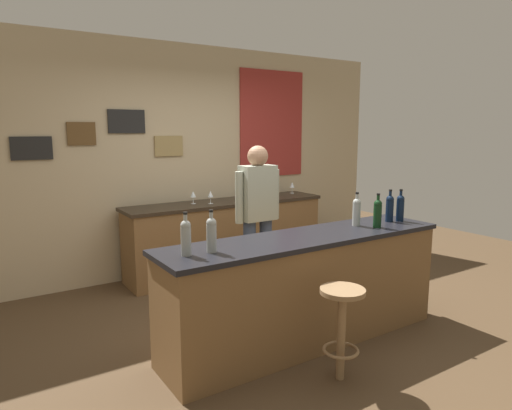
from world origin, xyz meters
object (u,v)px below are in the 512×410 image
object	(u,v)px
wine_bottle_a	(186,236)
wine_bottle_f	(400,207)
bartender	(258,213)
coffee_mug	(255,194)
bar_stool	(342,318)
wine_bottle_b	(211,233)
wine_bottle_e	(390,207)
wine_bottle_c	(357,211)
wine_glass_a	(193,195)
wine_bottle_d	(378,212)
wine_glass_b	(210,195)
wine_glass_c	(292,185)

from	to	relation	value
wine_bottle_a	wine_bottle_f	distance (m)	2.20
bartender	coffee_mug	size ratio (longest dim) A/B	12.96
bar_stool	wine_bottle_b	world-z (taller)	wine_bottle_b
wine_bottle_e	bar_stool	bearing A→B (deg)	-152.15
wine_bottle_c	wine_glass_a	xyz separation A→B (m)	(-0.65, 2.03, -0.05)
wine_bottle_a	wine_bottle_d	distance (m)	1.80
wine_bottle_d	wine_bottle_e	distance (m)	0.32
bar_stool	wine_glass_b	distance (m)	2.66
wine_bottle_d	wine_bottle_b	bearing A→B (deg)	177.47
wine_glass_a	wine_glass_c	xyz separation A→B (m)	(1.54, 0.07, 0.00)
bartender	coffee_mug	world-z (taller)	bartender
wine_bottle_c	wine_bottle_f	bearing A→B (deg)	-8.79
wine_bottle_b	wine_glass_b	xyz separation A→B (m)	(1.03, 2.00, -0.05)
wine_bottle_f	coffee_mug	bearing A→B (deg)	97.75
wine_bottle_b	wine_glass_a	xyz separation A→B (m)	(0.86, 2.11, -0.05)
wine_glass_c	coffee_mug	xyz separation A→B (m)	(-0.67, -0.09, -0.06)
wine_bottle_d	wine_glass_b	size ratio (longest dim) A/B	1.97
bartender	coffee_mug	distance (m)	1.23
wine_bottle_d	wine_glass_b	bearing A→B (deg)	105.58
bartender	wine_bottle_d	size ratio (longest dim) A/B	5.29
bar_stool	wine_bottle_e	bearing A→B (deg)	27.85
wine_bottle_c	wine_bottle_d	world-z (taller)	same
wine_bottle_d	bartender	bearing A→B (deg)	115.85
wine_bottle_a	wine_bottle_e	xyz separation A→B (m)	(2.10, 0.03, 0.00)
wine_bottle_e	wine_glass_a	bearing A→B (deg)	117.00
bartender	wine_bottle_d	xyz separation A→B (m)	(0.54, -1.11, 0.12)
wine_bottle_c	wine_bottle_e	world-z (taller)	same
wine_glass_a	wine_bottle_d	bearing A→B (deg)	-70.90
bartender	wine_bottle_e	world-z (taller)	bartender
wine_bottle_a	wine_bottle_d	bearing A→B (deg)	-2.91
coffee_mug	wine_bottle_e	bearing A→B (deg)	-84.86
wine_bottle_a	wine_bottle_d	xyz separation A→B (m)	(1.80, -0.09, 0.00)
wine_bottle_d	wine_glass_a	distance (m)	2.31
wine_glass_c	wine_glass_b	bearing A→B (deg)	-172.81
bartender	bar_stool	xyz separation A→B (m)	(-0.35, -1.62, -0.48)
bar_stool	wine_glass_a	bearing A→B (deg)	87.12
wine_glass_c	coffee_mug	world-z (taller)	wine_glass_c
wine_glass_a	bar_stool	bearing A→B (deg)	-92.88
bartender	wine_bottle_f	xyz separation A→B (m)	(0.93, -1.03, 0.12)
wine_glass_b	coffee_mug	xyz separation A→B (m)	(0.69, 0.09, -0.06)
bar_stool	wine_bottle_c	xyz separation A→B (m)	(0.79, 0.66, 0.60)
wine_bottle_d	wine_glass_c	bearing A→B (deg)	70.81
wine_bottle_e	wine_bottle_f	world-z (taller)	same
wine_bottle_f	wine_bottle_e	bearing A→B (deg)	157.83
bartender	wine_glass_c	bearing A→B (deg)	40.72
wine_bottle_c	bartender	bearing A→B (deg)	114.51
wine_bottle_f	wine_glass_c	bearing A→B (deg)	79.89
wine_bottle_b	wine_bottle_e	distance (m)	1.91
wine_bottle_c	wine_bottle_f	xyz separation A→B (m)	(0.50, -0.08, 0.00)
wine_bottle_f	wine_glass_b	bearing A→B (deg)	115.99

